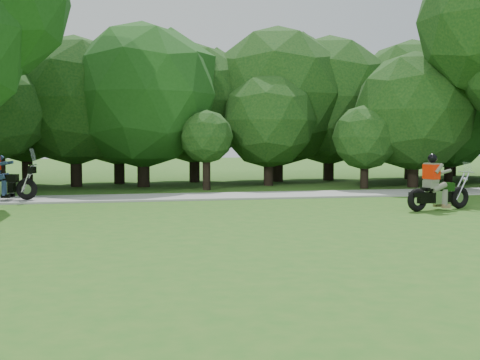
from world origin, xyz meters
name	(u,v)px	position (x,y,z in m)	size (l,w,h in m)	color
ground	(352,231)	(0.00, 0.00, 0.00)	(100.00, 100.00, 0.00)	#2B661D
walkway	(264,195)	(0.00, 8.00, 0.03)	(60.00, 2.20, 0.06)	gray
tree_line	(229,103)	(-0.02, 14.49, 3.58)	(39.74, 12.16, 7.74)	black
chopper_motorcycle	(436,189)	(3.68, 3.05, 0.58)	(2.17, 0.92, 1.57)	black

